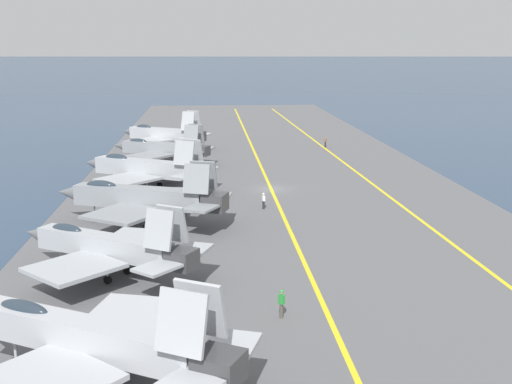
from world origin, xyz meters
TOP-DOWN VIEW (x-y plane):
  - ground_plane at (0.00, 0.00)m, footprint 2000.00×2000.00m
  - carrier_deck at (0.00, 0.00)m, footprint 217.90×46.19m
  - deck_stripe_foul_line at (0.00, -12.70)m, footprint 196.04×5.93m
  - deck_stripe_centerline at (0.00, 0.00)m, footprint 196.11×0.36m
  - parked_jet_nearest at (-44.27, 13.14)m, footprint 14.01×16.45m
  - parked_jet_second at (-28.58, 14.67)m, footprint 13.03×14.95m
  - parked_jet_third at (-14.74, 13.58)m, footprint 14.22×17.10m
  - parked_jet_fourth at (1.34, 14.69)m, footprint 13.94×16.78m
  - parked_jet_fifth at (16.54, 13.84)m, footprint 12.55×15.06m
  - parked_jet_sixth at (31.26, 14.56)m, footprint 12.81×15.40m
  - crew_brown_vest at (30.81, -12.11)m, footprint 0.43×0.46m
  - crew_white_vest at (-9.35, 1.71)m, footprint 0.43×0.34m
  - crew_green_vest at (-36.61, 2.97)m, footprint 0.46×0.44m

SIDE VIEW (x-z plane):
  - ground_plane at x=0.00m, z-range 0.00..0.00m
  - carrier_deck at x=0.00m, z-range 0.00..0.40m
  - deck_stripe_foul_line at x=0.00m, z-range 0.40..0.41m
  - deck_stripe_centerline at x=0.00m, z-range 0.40..0.41m
  - crew_white_vest at x=-9.35m, z-range 0.48..2.18m
  - crew_brown_vest at x=30.81m, z-range 0.49..2.25m
  - crew_green_vest at x=-36.61m, z-range 0.49..2.34m
  - parked_jet_second at x=-28.58m, z-range -0.18..5.69m
  - parked_jet_fifth at x=16.54m, z-range -0.21..5.79m
  - parked_jet_sixth at x=31.26m, z-range -0.36..6.05m
  - parked_jet_fourth at x=1.34m, z-range -0.23..5.93m
  - parked_jet_nearest at x=-44.27m, z-range -0.09..6.19m
  - parked_jet_third at x=-14.74m, z-range -0.07..6.23m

